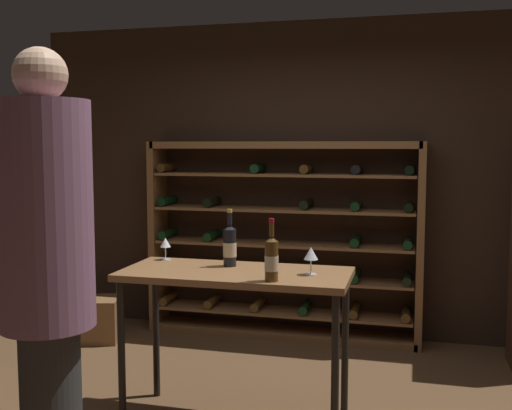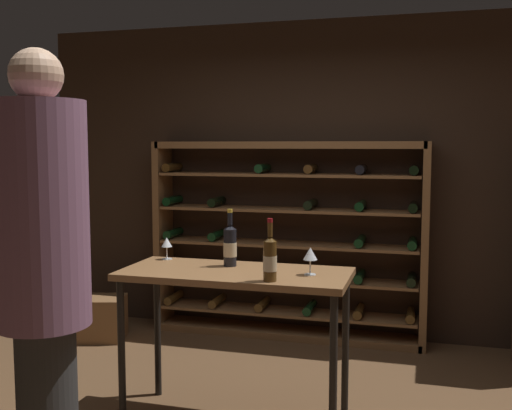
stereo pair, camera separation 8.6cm
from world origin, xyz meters
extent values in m
cube|color=#332319|center=(0.00, 2.06, 1.37)|extent=(5.18, 0.10, 2.75)
cube|color=brown|center=(-1.44, 1.85, 0.85)|extent=(0.06, 0.32, 1.71)
cube|color=brown|center=(0.88, 1.85, 0.85)|extent=(0.06, 0.32, 1.71)
cube|color=brown|center=(-0.28, 1.85, 1.68)|extent=(2.32, 0.32, 0.06)
cube|color=brown|center=(-0.28, 1.85, 0.03)|extent=(2.32, 0.32, 0.06)
cube|color=brown|center=(-0.28, 1.85, 0.22)|extent=(2.24, 0.32, 0.02)
cylinder|color=#4C3314|center=(-1.34, 1.85, 0.27)|extent=(0.08, 0.30, 0.08)
cylinder|color=#4C3314|center=(-0.91, 1.85, 0.27)|extent=(0.08, 0.30, 0.08)
cylinder|color=#4C3314|center=(-0.49, 1.85, 0.27)|extent=(0.08, 0.30, 0.08)
cylinder|color=black|center=(-0.06, 1.85, 0.27)|extent=(0.08, 0.30, 0.08)
cylinder|color=#4C3314|center=(0.36, 1.85, 0.27)|extent=(0.08, 0.30, 0.08)
cylinder|color=#4C3314|center=(0.78, 1.85, 0.27)|extent=(0.08, 0.30, 0.08)
cube|color=brown|center=(-0.28, 1.85, 0.52)|extent=(2.24, 0.32, 0.02)
cylinder|color=black|center=(-1.34, 1.85, 0.57)|extent=(0.08, 0.30, 0.08)
cylinder|color=black|center=(-0.91, 1.85, 0.57)|extent=(0.08, 0.30, 0.08)
cylinder|color=black|center=(-0.49, 1.85, 0.57)|extent=(0.08, 0.30, 0.08)
cylinder|color=#4C3314|center=(-0.06, 1.85, 0.57)|extent=(0.08, 0.30, 0.08)
cylinder|color=black|center=(0.36, 1.85, 0.57)|extent=(0.08, 0.30, 0.08)
cylinder|color=black|center=(0.78, 1.85, 0.57)|extent=(0.08, 0.30, 0.08)
cube|color=brown|center=(-0.28, 1.85, 0.82)|extent=(2.24, 0.32, 0.02)
cylinder|color=black|center=(-1.34, 1.85, 0.87)|extent=(0.08, 0.30, 0.08)
cylinder|color=black|center=(-0.91, 1.85, 0.87)|extent=(0.08, 0.30, 0.08)
cylinder|color=black|center=(0.36, 1.85, 0.87)|extent=(0.08, 0.30, 0.08)
cylinder|color=black|center=(0.78, 1.85, 0.87)|extent=(0.08, 0.30, 0.08)
cube|color=brown|center=(-0.28, 1.85, 1.12)|extent=(2.24, 0.32, 0.02)
cylinder|color=black|center=(-1.34, 1.85, 1.17)|extent=(0.08, 0.30, 0.08)
cylinder|color=black|center=(-0.91, 1.85, 1.17)|extent=(0.08, 0.30, 0.08)
cylinder|color=black|center=(-0.06, 1.85, 1.17)|extent=(0.08, 0.30, 0.08)
cylinder|color=black|center=(0.36, 1.85, 1.17)|extent=(0.08, 0.30, 0.08)
cylinder|color=black|center=(0.78, 1.85, 1.17)|extent=(0.08, 0.30, 0.08)
cube|color=brown|center=(-0.28, 1.85, 1.42)|extent=(2.24, 0.32, 0.02)
cylinder|color=#4C3314|center=(-1.34, 1.85, 1.48)|extent=(0.08, 0.30, 0.08)
cylinder|color=black|center=(-0.49, 1.85, 1.48)|extent=(0.08, 0.30, 0.08)
cylinder|color=#4C3314|center=(-0.06, 1.85, 1.48)|extent=(0.08, 0.30, 0.08)
cylinder|color=black|center=(0.36, 1.85, 1.48)|extent=(0.08, 0.30, 0.08)
cylinder|color=black|center=(0.78, 1.85, 1.48)|extent=(0.08, 0.30, 0.08)
cube|color=brown|center=(-0.19, 0.13, 0.91)|extent=(1.35, 0.60, 0.04)
cylinder|color=black|center=(-0.82, -0.12, 0.45)|extent=(0.04, 0.04, 0.89)
cylinder|color=black|center=(0.43, -0.12, 0.45)|extent=(0.04, 0.04, 0.89)
cylinder|color=black|center=(-0.82, 0.38, 0.45)|extent=(0.04, 0.04, 0.89)
cylinder|color=black|center=(0.43, 0.38, 0.45)|extent=(0.04, 0.04, 0.89)
cylinder|color=#7A516B|center=(-0.70, -1.02, 1.38)|extent=(0.40, 0.40, 0.97)
sphere|color=tan|center=(-0.70, -1.02, 1.97)|extent=(0.23, 0.23, 0.23)
cube|color=brown|center=(-1.84, 1.32, 0.18)|extent=(0.55, 0.45, 0.37)
cylinder|color=black|center=(-0.27, 0.26, 1.05)|extent=(0.08, 0.08, 0.23)
cone|color=black|center=(-0.27, 0.26, 1.18)|extent=(0.08, 0.08, 0.03)
cylinder|color=black|center=(-0.27, 0.26, 1.23)|extent=(0.03, 0.03, 0.08)
cylinder|color=#B7932D|center=(-0.27, 0.26, 1.28)|extent=(0.03, 0.03, 0.02)
cylinder|color=#C6B28C|center=(-0.27, 0.26, 1.04)|extent=(0.08, 0.08, 0.09)
cylinder|color=#4C3314|center=(0.07, -0.09, 1.04)|extent=(0.07, 0.07, 0.22)
cone|color=#4C3314|center=(0.07, -0.09, 1.17)|extent=(0.07, 0.07, 0.03)
cylinder|color=#4C3314|center=(0.07, -0.09, 1.22)|extent=(0.03, 0.03, 0.08)
cylinder|color=maroon|center=(0.07, -0.09, 1.27)|extent=(0.03, 0.03, 0.02)
cylinder|color=#C6B28C|center=(0.07, -0.09, 1.03)|extent=(0.08, 0.08, 0.08)
cylinder|color=silver|center=(0.26, 0.13, 0.94)|extent=(0.07, 0.07, 0.00)
cylinder|color=silver|center=(0.26, 0.13, 0.98)|extent=(0.01, 0.01, 0.08)
cone|color=silver|center=(0.26, 0.13, 1.06)|extent=(0.08, 0.08, 0.07)
cylinder|color=#590A14|center=(0.26, 0.13, 1.04)|extent=(0.04, 0.04, 0.03)
cylinder|color=silver|center=(-0.73, 0.35, 0.94)|extent=(0.07, 0.07, 0.00)
cylinder|color=silver|center=(-0.73, 0.35, 0.98)|extent=(0.01, 0.01, 0.08)
cone|color=silver|center=(-0.73, 0.35, 1.05)|extent=(0.07, 0.07, 0.06)
cylinder|color=#590A14|center=(-0.73, 0.35, 1.04)|extent=(0.04, 0.04, 0.02)
camera|label=1|loc=(0.81, -3.28, 1.68)|focal=42.78mm
camera|label=2|loc=(0.89, -3.26, 1.68)|focal=42.78mm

